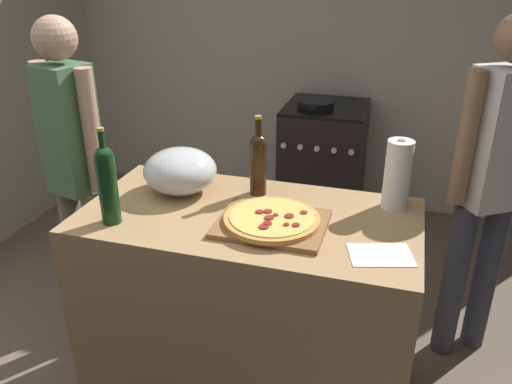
{
  "coord_description": "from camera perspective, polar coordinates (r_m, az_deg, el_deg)",
  "views": [
    {
      "loc": [
        0.79,
        -1.04,
        1.83
      ],
      "look_at": [
        0.25,
        0.76,
        0.96
      ],
      "focal_mm": 36.31,
      "sensor_mm": 36.0,
      "label": 1
    }
  ],
  "objects": [
    {
      "name": "person_in_red",
      "position": [
        2.49,
        24.45,
        1.56
      ],
      "size": [
        0.35,
        0.29,
        1.63
      ],
      "color": "#383D4C",
      "rests_on": "ground_plane"
    },
    {
      "name": "wine_bottle_green",
      "position": [
        1.96,
        -16.08,
        1.09
      ],
      "size": [
        0.07,
        0.07,
        0.37
      ],
      "color": "#143819",
      "rests_on": "counter"
    },
    {
      "name": "ground_plane",
      "position": [
        3.15,
        -1.05,
        -10.89
      ],
      "size": [
        4.22,
        3.39,
        0.02
      ],
      "primitive_type": "cube",
      "color": "#6B5B4C"
    },
    {
      "name": "paper_towel_roll",
      "position": [
        2.08,
        15.31,
        1.83
      ],
      "size": [
        0.1,
        0.1,
        0.28
      ],
      "color": "white",
      "rests_on": "counter"
    },
    {
      "name": "kitchen_wall_rear",
      "position": [
        4.0,
        5.36,
        17.11
      ],
      "size": [
        4.22,
        0.1,
        2.6
      ],
      "primitive_type": "cube",
      "color": "#BCB7AD",
      "rests_on": "ground_plane"
    },
    {
      "name": "stove",
      "position": [
        3.79,
        7.4,
        3.09
      ],
      "size": [
        0.56,
        0.62,
        0.91
      ],
      "color": "black",
      "rests_on": "ground_plane"
    },
    {
      "name": "cutting_board",
      "position": [
        1.92,
        1.75,
        -3.51
      ],
      "size": [
        0.4,
        0.32,
        0.02
      ],
      "primitive_type": "cube",
      "color": "olive",
      "rests_on": "counter"
    },
    {
      "name": "counter",
      "position": [
        2.25,
        -0.75,
        -12.78
      ],
      "size": [
        1.31,
        0.68,
        0.91
      ],
      "primitive_type": "cube",
      "color": "tan",
      "rests_on": "ground_plane"
    },
    {
      "name": "person_in_stripes",
      "position": [
        2.6,
        -19.31,
        2.64
      ],
      "size": [
        0.36,
        0.24,
        1.6
      ],
      "color": "slate",
      "rests_on": "ground_plane"
    },
    {
      "name": "recipe_sheet",
      "position": [
        1.79,
        13.57,
        -6.75
      ],
      "size": [
        0.24,
        0.2,
        0.0
      ],
      "primitive_type": "cube",
      "rotation": [
        0.0,
        0.0,
        0.28
      ],
      "color": "white",
      "rests_on": "counter"
    },
    {
      "name": "mixing_bowl",
      "position": [
        2.18,
        -8.35,
        2.33
      ],
      "size": [
        0.31,
        0.31,
        0.19
      ],
      "color": "#B2B2B7",
      "rests_on": "counter"
    },
    {
      "name": "wine_bottle_amber",
      "position": [
        2.12,
        0.24,
        3.41
      ],
      "size": [
        0.07,
        0.07,
        0.34
      ],
      "color": "#331E0F",
      "rests_on": "counter"
    },
    {
      "name": "pizza",
      "position": [
        1.91,
        1.76,
        -2.96
      ],
      "size": [
        0.36,
        0.36,
        0.03
      ],
      "color": "tan",
      "rests_on": "cutting_board"
    }
  ]
}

